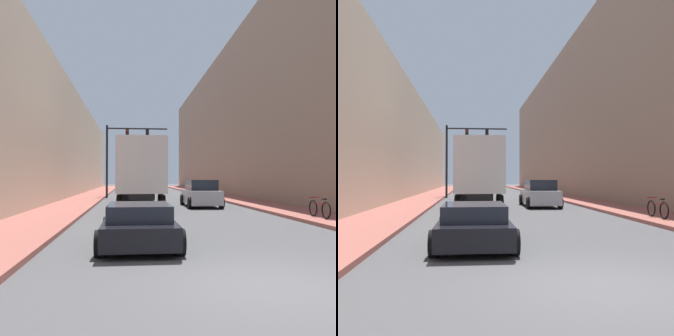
% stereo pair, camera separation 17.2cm
% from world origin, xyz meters
% --- Properties ---
extents(ground_plane, '(200.00, 200.00, 0.00)m').
position_xyz_m(ground_plane, '(0.00, 0.00, 0.00)').
color(ground_plane, '#4C4C4F').
extents(sidewalk_right, '(2.94, 80.00, 0.15)m').
position_xyz_m(sidewalk_right, '(6.16, 30.00, 0.07)').
color(sidewalk_right, '#9E564C').
rests_on(sidewalk_right, ground).
extents(sidewalk_left, '(2.94, 80.00, 0.15)m').
position_xyz_m(sidewalk_left, '(-6.16, 30.00, 0.07)').
color(sidewalk_left, '#9E564C').
rests_on(sidewalk_left, ground).
extents(building_right, '(6.00, 80.00, 15.92)m').
position_xyz_m(building_right, '(10.63, 30.00, 7.96)').
color(building_right, '#997A66').
rests_on(building_right, ground).
extents(building_left, '(6.00, 80.00, 10.37)m').
position_xyz_m(building_left, '(-10.63, 30.00, 5.19)').
color(building_left, beige).
rests_on(building_left, ground).
extents(semi_truck, '(2.45, 12.49, 3.85)m').
position_xyz_m(semi_truck, '(-1.89, 17.29, 2.17)').
color(semi_truck, silver).
rests_on(semi_truck, ground).
extents(sedan_car, '(2.12, 4.24, 1.15)m').
position_xyz_m(sedan_car, '(-2.20, 4.11, 0.57)').
color(sedan_car, black).
rests_on(sedan_car, ground).
extents(suv_car, '(2.15, 4.60, 1.72)m').
position_xyz_m(suv_car, '(2.10, 17.48, 0.81)').
color(suv_car, '#B7B7BC').
rests_on(suv_car, ground).
extents(traffic_signal_gantry, '(5.67, 0.35, 6.70)m').
position_xyz_m(traffic_signal_gantry, '(-3.28, 28.49, 4.59)').
color(traffic_signal_gantry, black).
rests_on(traffic_signal_gantry, ground).
extents(parked_bicycle, '(0.44, 1.82, 0.86)m').
position_xyz_m(parked_bicycle, '(5.65, 9.06, 0.53)').
color(parked_bicycle, black).
rests_on(parked_bicycle, sidewalk_right).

